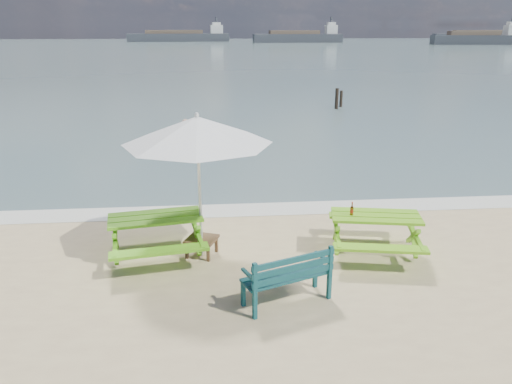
{
  "coord_description": "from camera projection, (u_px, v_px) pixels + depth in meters",
  "views": [
    {
      "loc": [
        -0.5,
        -6.85,
        4.32
      ],
      "look_at": [
        0.4,
        3.0,
        1.0
      ],
      "focal_mm": 35.0,
      "sensor_mm": 36.0,
      "label": 1
    }
  ],
  "objects": [
    {
      "name": "patio_umbrella",
      "position": [
        197.0,
        130.0,
        9.07
      ],
      "size": [
        3.61,
        3.61,
        2.76
      ],
      "color": "silver",
      "rests_on": "ground"
    },
    {
      "name": "swimmer",
      "position": [
        186.0,
        139.0,
        21.41
      ],
      "size": [
        0.67,
        0.48,
        1.73
      ],
      "color": "tan",
      "rests_on": "ground"
    },
    {
      "name": "side_table",
      "position": [
        202.0,
        246.0,
        9.8
      ],
      "size": [
        0.72,
        0.72,
        0.36
      ],
      "color": "brown",
      "rests_on": "ground"
    },
    {
      "name": "foam_strip",
      "position": [
        234.0,
        210.0,
        12.22
      ],
      "size": [
        22.0,
        0.9,
        0.01
      ],
      "primitive_type": "cube",
      "color": "silver",
      "rests_on": "ground"
    },
    {
      "name": "picnic_table_left",
      "position": [
        157.0,
        237.0,
        9.68
      ],
      "size": [
        2.06,
        2.23,
        0.84
      ],
      "color": "#5BAD1A",
      "rests_on": "ground"
    },
    {
      "name": "sea",
      "position": [
        212.0,
        51.0,
        88.13
      ],
      "size": [
        300.0,
        300.0,
        0.0
      ],
      "primitive_type": "plane",
      "color": "slate",
      "rests_on": "ground"
    },
    {
      "name": "park_bench",
      "position": [
        287.0,
        286.0,
        8.11
      ],
      "size": [
        1.55,
        0.99,
        0.91
      ],
      "color": "#103E43",
      "rests_on": "ground"
    },
    {
      "name": "beer_bottle",
      "position": [
        352.0,
        211.0,
        9.66
      ],
      "size": [
        0.07,
        0.07,
        0.26
      ],
      "color": "#934515",
      "rests_on": "picnic_table_right"
    },
    {
      "name": "mooring_pilings",
      "position": [
        338.0,
        101.0,
        27.1
      ],
      "size": [
        0.57,
        0.77,
        1.3
      ],
      "color": "black",
      "rests_on": "ground"
    },
    {
      "name": "picnic_table_right",
      "position": [
        374.0,
        235.0,
        9.82
      ],
      "size": [
        2.02,
        2.18,
        0.81
      ],
      "color": "#6FB81B",
      "rests_on": "ground"
    },
    {
      "name": "cargo_ships",
      "position": [
        414.0,
        38.0,
        129.01
      ],
      "size": [
        144.7,
        34.6,
        4.4
      ],
      "color": "#33373D",
      "rests_on": "ground"
    }
  ]
}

